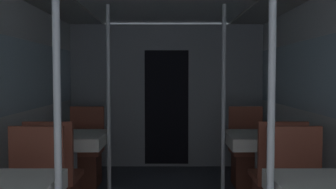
# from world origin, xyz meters

# --- Properties ---
(bulkhead_far) EXTENTS (2.81, 0.09, 2.08)m
(bulkhead_far) POSITION_xyz_m (0.00, 4.34, 1.04)
(bulkhead_far) COLOR gray
(bulkhead_far) RESTS_ON ground_plane
(support_pole_left_0) EXTENTS (0.04, 0.04, 2.08)m
(support_pole_left_0) POSITION_xyz_m (-0.60, 0.95, 1.04)
(support_pole_left_0) COLOR silver
(support_pole_left_0) RESTS_ON ground_plane
(dining_table_left_1) EXTENTS (0.71, 0.71, 0.73)m
(dining_table_left_1) POSITION_xyz_m (-1.00, 2.76, 0.62)
(dining_table_left_1) COLOR #4C4C51
(dining_table_left_1) RESTS_ON ground_plane
(chair_left_far_1) EXTENTS (0.42, 0.42, 0.95)m
(chair_left_far_1) POSITION_xyz_m (-1.00, 3.37, 0.29)
(chair_left_far_1) COLOR brown
(chair_left_far_1) RESTS_ON ground_plane
(support_pole_left_1) EXTENTS (0.04, 0.04, 2.08)m
(support_pole_left_1) POSITION_xyz_m (-0.60, 2.76, 1.04)
(support_pole_left_1) COLOR silver
(support_pole_left_1) RESTS_ON ground_plane
(support_pole_right_0) EXTENTS (0.04, 0.04, 2.08)m
(support_pole_right_0) POSITION_xyz_m (0.60, 0.95, 1.04)
(support_pole_right_0) COLOR silver
(support_pole_right_0) RESTS_ON ground_plane
(dining_table_right_1) EXTENTS (0.71, 0.71, 0.73)m
(dining_table_right_1) POSITION_xyz_m (1.00, 2.76, 0.62)
(dining_table_right_1) COLOR #4C4C51
(dining_table_right_1) RESTS_ON ground_plane
(chair_right_far_1) EXTENTS (0.42, 0.42, 0.95)m
(chair_right_far_1) POSITION_xyz_m (1.00, 3.37, 0.29)
(chair_right_far_1) COLOR brown
(chair_right_far_1) RESTS_ON ground_plane
(support_pole_right_1) EXTENTS (0.04, 0.04, 2.08)m
(support_pole_right_1) POSITION_xyz_m (0.60, 2.76, 1.04)
(support_pole_right_1) COLOR silver
(support_pole_right_1) RESTS_ON ground_plane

